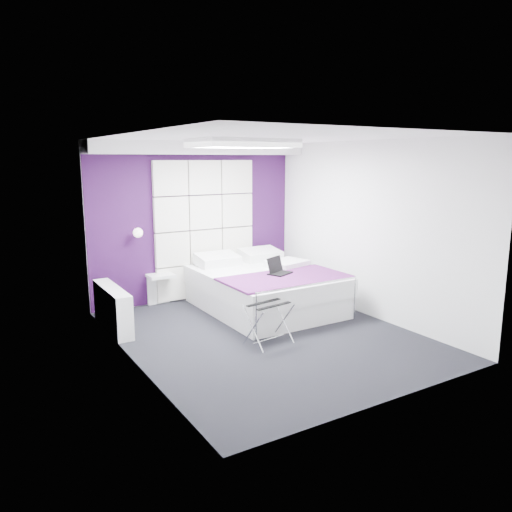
# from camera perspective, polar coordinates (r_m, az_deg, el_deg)

# --- Properties ---
(floor) EXTENTS (4.40, 4.40, 0.00)m
(floor) POSITION_cam_1_polar(r_m,az_deg,el_deg) (6.81, 1.14, -9.01)
(floor) COLOR black
(floor) RESTS_ON ground
(ceiling) EXTENTS (4.40, 4.40, 0.00)m
(ceiling) POSITION_cam_1_polar(r_m,az_deg,el_deg) (6.40, 1.23, 13.43)
(ceiling) COLOR white
(ceiling) RESTS_ON wall_back
(wall_back) EXTENTS (3.60, 0.00, 3.60)m
(wall_back) POSITION_cam_1_polar(r_m,az_deg,el_deg) (8.40, -6.92, 3.90)
(wall_back) COLOR white
(wall_back) RESTS_ON floor
(wall_left) EXTENTS (0.00, 4.40, 4.40)m
(wall_left) POSITION_cam_1_polar(r_m,az_deg,el_deg) (5.73, -14.18, 0.30)
(wall_left) COLOR white
(wall_left) RESTS_ON floor
(wall_right) EXTENTS (0.00, 4.40, 4.40)m
(wall_right) POSITION_cam_1_polar(r_m,az_deg,el_deg) (7.59, 12.75, 2.95)
(wall_right) COLOR white
(wall_right) RESTS_ON floor
(accent_wall) EXTENTS (3.58, 0.02, 2.58)m
(accent_wall) POSITION_cam_1_polar(r_m,az_deg,el_deg) (8.39, -6.89, 3.90)
(accent_wall) COLOR #2E0D38
(accent_wall) RESTS_ON wall_back
(soffit) EXTENTS (3.58, 0.50, 0.20)m
(soffit) POSITION_cam_1_polar(r_m,az_deg,el_deg) (8.11, -6.37, 12.16)
(soffit) COLOR white
(soffit) RESTS_ON wall_back
(headboard) EXTENTS (1.80, 0.08, 2.30)m
(headboard) POSITION_cam_1_polar(r_m,az_deg,el_deg) (8.42, -5.80, 3.06)
(headboard) COLOR silver
(headboard) RESTS_ON wall_back
(skylight) EXTENTS (1.36, 0.86, 0.12)m
(skylight) POSITION_cam_1_polar(r_m,az_deg,el_deg) (6.91, -1.51, 12.84)
(skylight) COLOR white
(skylight) RESTS_ON ceiling
(wall_lamp) EXTENTS (0.15, 0.15, 0.15)m
(wall_lamp) POSITION_cam_1_polar(r_m,az_deg,el_deg) (7.90, -13.43, 2.65)
(wall_lamp) COLOR white
(wall_lamp) RESTS_ON wall_back
(radiator) EXTENTS (0.22, 1.20, 0.60)m
(radiator) POSITION_cam_1_polar(r_m,az_deg,el_deg) (7.21, -16.07, -5.78)
(radiator) COLOR white
(radiator) RESTS_ON floor
(bed) EXTENTS (1.86, 2.25, 0.78)m
(bed) POSITION_cam_1_polar(r_m,az_deg,el_deg) (7.85, 0.97, -3.71)
(bed) COLOR white
(bed) RESTS_ON floor
(nightstand) EXTENTS (0.41, 0.32, 0.05)m
(nightstand) POSITION_cam_1_polar(r_m,az_deg,el_deg) (8.11, -10.83, -2.23)
(nightstand) COLOR white
(nightstand) RESTS_ON wall_back
(luggage_rack) EXTENTS (0.54, 0.40, 0.53)m
(luggage_rack) POSITION_cam_1_polar(r_m,az_deg,el_deg) (6.42, 1.45, -7.74)
(luggage_rack) COLOR silver
(luggage_rack) RESTS_ON floor
(laptop) EXTENTS (0.35, 0.25, 0.25)m
(laptop) POSITION_cam_1_polar(r_m,az_deg,el_deg) (7.52, 2.56, -1.54)
(laptop) COLOR black
(laptop) RESTS_ON bed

